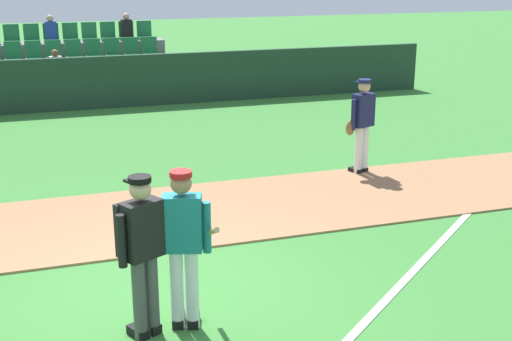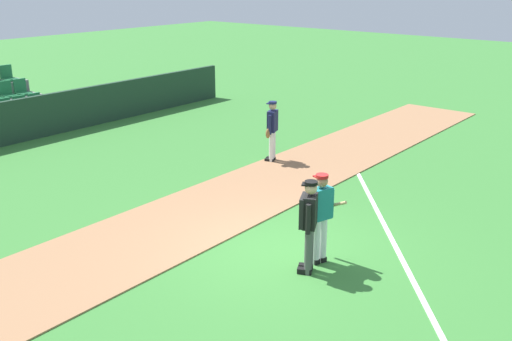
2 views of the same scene
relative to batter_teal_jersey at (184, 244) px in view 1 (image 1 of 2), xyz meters
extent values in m
plane|color=#387A33|center=(-0.15, 0.78, -0.97)|extent=(80.00, 80.00, 0.00)
cube|color=#9E704C|center=(-0.15, 3.34, -0.95)|extent=(28.00, 2.75, 0.03)
cube|color=white|center=(2.85, 0.28, -0.96)|extent=(9.33, 7.70, 0.01)
cube|color=#1E3828|center=(-0.15, 11.96, -0.27)|extent=(20.00, 0.16, 1.39)
cube|color=slate|center=(-0.15, 13.83, -0.82)|extent=(5.55, 2.95, 0.30)
cube|color=slate|center=(-0.15, 12.98, -0.47)|extent=(5.45, 0.85, 0.40)
cube|color=#237542|center=(-1.80, 12.88, -0.22)|extent=(0.44, 0.40, 0.08)
cube|color=#237542|center=(-1.80, 13.10, 0.03)|extent=(0.44, 0.08, 0.50)
cube|color=#237542|center=(-1.25, 12.88, -0.22)|extent=(0.44, 0.40, 0.08)
cube|color=#237542|center=(-1.25, 13.10, 0.03)|extent=(0.44, 0.08, 0.50)
cube|color=#237542|center=(-0.70, 12.88, -0.22)|extent=(0.44, 0.40, 0.08)
cube|color=#237542|center=(-0.70, 13.10, 0.03)|extent=(0.44, 0.08, 0.50)
cube|color=silver|center=(-0.70, 12.93, 0.08)|extent=(0.32, 0.22, 0.52)
sphere|color=brown|center=(-0.70, 12.93, 0.43)|extent=(0.20, 0.20, 0.20)
cube|color=#237542|center=(-0.15, 12.88, -0.22)|extent=(0.44, 0.40, 0.08)
cube|color=#237542|center=(-0.15, 13.10, 0.03)|extent=(0.44, 0.08, 0.50)
cube|color=#237542|center=(0.40, 12.88, -0.22)|extent=(0.44, 0.40, 0.08)
cube|color=#237542|center=(0.40, 13.10, 0.03)|extent=(0.44, 0.08, 0.50)
cube|color=#237542|center=(0.95, 12.88, -0.22)|extent=(0.44, 0.40, 0.08)
cube|color=#237542|center=(0.95, 13.10, 0.03)|extent=(0.44, 0.08, 0.50)
cube|color=#237542|center=(1.50, 12.88, -0.22)|extent=(0.44, 0.40, 0.08)
cube|color=#237542|center=(1.50, 13.10, 0.03)|extent=(0.44, 0.08, 0.50)
cube|color=#237542|center=(2.05, 12.88, -0.22)|extent=(0.44, 0.40, 0.08)
cube|color=#237542|center=(2.05, 13.10, 0.03)|extent=(0.44, 0.08, 0.50)
cube|color=slate|center=(-0.15, 13.83, -0.07)|extent=(5.45, 0.85, 0.40)
cube|color=#237542|center=(-1.80, 13.73, 0.18)|extent=(0.44, 0.40, 0.08)
cube|color=#237542|center=(-1.80, 13.95, 0.43)|extent=(0.44, 0.08, 0.50)
cube|color=#237542|center=(-1.25, 13.73, 0.18)|extent=(0.44, 0.40, 0.08)
cube|color=#237542|center=(-1.25, 13.95, 0.43)|extent=(0.44, 0.08, 0.50)
cube|color=#237542|center=(-0.70, 13.73, 0.18)|extent=(0.44, 0.40, 0.08)
cube|color=#237542|center=(-0.70, 13.95, 0.43)|extent=(0.44, 0.08, 0.50)
cube|color=#237542|center=(-0.15, 13.73, 0.18)|extent=(0.44, 0.40, 0.08)
cube|color=#237542|center=(-0.15, 13.95, 0.43)|extent=(0.44, 0.08, 0.50)
cube|color=#237542|center=(0.40, 13.73, 0.18)|extent=(0.44, 0.40, 0.08)
cube|color=#237542|center=(0.40, 13.95, 0.43)|extent=(0.44, 0.08, 0.50)
cube|color=#237542|center=(0.95, 13.73, 0.18)|extent=(0.44, 0.40, 0.08)
cube|color=#237542|center=(0.95, 13.95, 0.43)|extent=(0.44, 0.08, 0.50)
cube|color=#237542|center=(1.50, 13.73, 0.18)|extent=(0.44, 0.40, 0.08)
cube|color=#237542|center=(1.50, 13.95, 0.43)|extent=(0.44, 0.08, 0.50)
cube|color=#237542|center=(2.05, 13.73, 0.18)|extent=(0.44, 0.40, 0.08)
cube|color=#237542|center=(2.05, 13.95, 0.43)|extent=(0.44, 0.08, 0.50)
cube|color=slate|center=(-0.15, 14.68, 0.33)|extent=(5.45, 0.85, 0.40)
cube|color=#237542|center=(-1.80, 14.58, 0.58)|extent=(0.44, 0.40, 0.08)
cube|color=#237542|center=(-1.80, 14.80, 0.83)|extent=(0.44, 0.08, 0.50)
cube|color=#237542|center=(-1.25, 14.58, 0.58)|extent=(0.44, 0.40, 0.08)
cube|color=#237542|center=(-1.25, 14.80, 0.83)|extent=(0.44, 0.08, 0.50)
cube|color=#237542|center=(-0.70, 14.58, 0.58)|extent=(0.44, 0.40, 0.08)
cube|color=#237542|center=(-0.70, 14.80, 0.83)|extent=(0.44, 0.08, 0.50)
cube|color=#263F99|center=(-0.70, 14.63, 0.88)|extent=(0.32, 0.22, 0.52)
sphere|color=tan|center=(-0.70, 14.63, 1.23)|extent=(0.20, 0.20, 0.20)
cube|color=#237542|center=(-0.15, 14.58, 0.58)|extent=(0.44, 0.40, 0.08)
cube|color=#237542|center=(-0.15, 14.80, 0.83)|extent=(0.44, 0.08, 0.50)
cube|color=#237542|center=(0.40, 14.58, 0.58)|extent=(0.44, 0.40, 0.08)
cube|color=#237542|center=(0.40, 14.80, 0.83)|extent=(0.44, 0.08, 0.50)
cube|color=#237542|center=(0.95, 14.58, 0.58)|extent=(0.44, 0.40, 0.08)
cube|color=#237542|center=(0.95, 14.80, 0.83)|extent=(0.44, 0.08, 0.50)
cube|color=#237542|center=(1.50, 14.58, 0.58)|extent=(0.44, 0.40, 0.08)
cube|color=#237542|center=(1.50, 14.80, 0.83)|extent=(0.44, 0.08, 0.50)
cube|color=black|center=(1.50, 14.63, 0.88)|extent=(0.32, 0.22, 0.52)
sphere|color=tan|center=(1.50, 14.63, 1.23)|extent=(0.20, 0.20, 0.20)
cube|color=#237542|center=(2.05, 14.58, 0.58)|extent=(0.44, 0.40, 0.08)
cube|color=#237542|center=(2.05, 14.80, 0.83)|extent=(0.44, 0.08, 0.50)
cylinder|color=white|center=(-0.08, 0.02, -0.52)|extent=(0.14, 0.14, 0.90)
cylinder|color=white|center=(0.07, -0.03, -0.52)|extent=(0.14, 0.14, 0.90)
cube|color=black|center=(-0.07, 0.08, -0.92)|extent=(0.19, 0.28, 0.10)
cube|color=black|center=(0.09, 0.03, -0.92)|extent=(0.19, 0.28, 0.10)
cube|color=#197075|center=(-0.01, 0.00, 0.23)|extent=(0.45, 0.33, 0.60)
cylinder|color=#197075|center=(-0.25, 0.07, 0.18)|extent=(0.09, 0.09, 0.55)
cylinder|color=#197075|center=(0.23, -0.08, 0.18)|extent=(0.09, 0.09, 0.55)
sphere|color=#9E7051|center=(-0.01, 0.00, 0.66)|extent=(0.22, 0.22, 0.22)
cylinder|color=#B21919|center=(-0.01, 0.00, 0.76)|extent=(0.23, 0.23, 0.06)
cube|color=#B21919|center=(0.02, 0.09, 0.73)|extent=(0.21, 0.17, 0.02)
cylinder|color=tan|center=(0.26, 0.02, 0.08)|extent=(0.06, 0.80, 0.41)
cylinder|color=#4C4C4C|center=(-0.50, -0.09, -0.52)|extent=(0.14, 0.14, 0.90)
cylinder|color=#4C4C4C|center=(-0.36, -0.02, -0.52)|extent=(0.14, 0.14, 0.90)
cube|color=black|center=(-0.53, -0.03, -0.92)|extent=(0.22, 0.29, 0.10)
cube|color=black|center=(-0.38, 0.04, -0.92)|extent=(0.22, 0.29, 0.10)
cube|color=black|center=(-0.43, -0.05, 0.23)|extent=(0.46, 0.38, 0.60)
cylinder|color=black|center=(-0.65, -0.16, 0.18)|extent=(0.09, 0.09, 0.55)
cylinder|color=black|center=(-0.20, 0.06, 0.18)|extent=(0.09, 0.09, 0.55)
sphere|color=tan|center=(-0.43, -0.05, 0.66)|extent=(0.22, 0.22, 0.22)
cylinder|color=black|center=(-0.43, -0.05, 0.76)|extent=(0.23, 0.23, 0.06)
cube|color=black|center=(-0.47, 0.04, 0.73)|extent=(0.21, 0.19, 0.02)
cube|color=black|center=(-0.49, 0.06, 0.23)|extent=(0.43, 0.27, 0.56)
cylinder|color=white|center=(4.23, 4.43, -0.52)|extent=(0.14, 0.14, 0.90)
cylinder|color=white|center=(4.38, 4.48, -0.52)|extent=(0.14, 0.14, 0.90)
cube|color=black|center=(4.21, 4.48, -0.92)|extent=(0.20, 0.29, 0.10)
cube|color=black|center=(4.36, 4.54, -0.92)|extent=(0.20, 0.29, 0.10)
cube|color=#191E47|center=(4.30, 4.45, 0.23)|extent=(0.45, 0.35, 0.60)
cylinder|color=#191E47|center=(4.07, 4.37, 0.18)|extent=(0.09, 0.09, 0.55)
cylinder|color=#191E47|center=(4.54, 4.54, 0.18)|extent=(0.09, 0.09, 0.55)
sphere|color=tan|center=(4.30, 4.45, 0.66)|extent=(0.22, 0.22, 0.22)
cylinder|color=#191E4C|center=(4.30, 4.45, 0.76)|extent=(0.23, 0.23, 0.06)
cube|color=#191E4C|center=(4.27, 4.55, 0.73)|extent=(0.21, 0.18, 0.02)
ellipsoid|color=brown|center=(4.03, 4.41, -0.07)|extent=(0.23, 0.18, 0.28)
camera|label=1|loc=(-1.33, -6.45, 2.80)|focal=47.89mm
camera|label=2|loc=(-8.32, -5.28, 4.23)|focal=40.67mm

